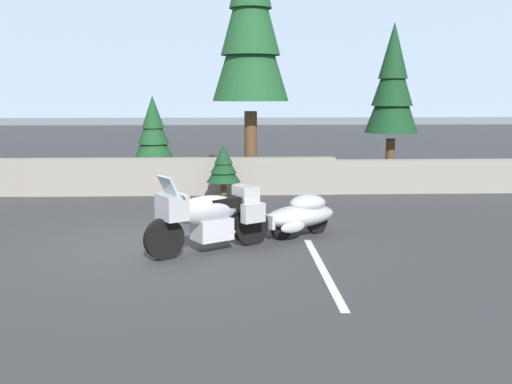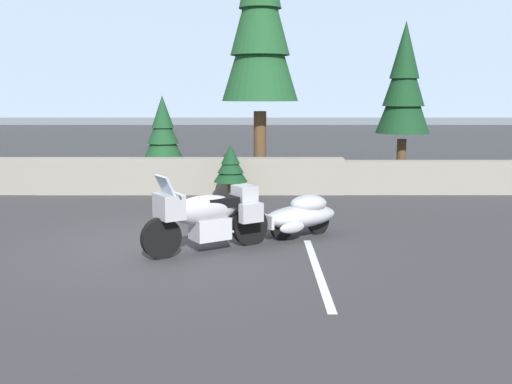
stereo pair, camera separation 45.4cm
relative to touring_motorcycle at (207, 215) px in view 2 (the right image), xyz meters
name	(u,v)px [view 2 (the right image)]	position (x,y,z in m)	size (l,w,h in m)	color
ground_plane	(157,245)	(-0.91, 0.41, -0.62)	(80.00, 80.00, 0.00)	#38383A
stone_guard_wall	(177,176)	(-1.25, 5.76, -0.16)	(24.00, 0.50, 0.95)	gray
distant_ridgeline	(246,62)	(-0.91, 95.73, 7.38)	(240.00, 80.00, 16.00)	#8C9EB7
touring_motorcycle	(207,215)	(0.00, 0.00, 0.00)	(2.03, 1.46, 1.33)	black
car_shaped_trailer	(301,215)	(1.64, 1.02, -0.21)	(2.06, 1.47, 0.76)	black
pine_tree_tall	(260,17)	(0.93, 6.76, 3.98)	(2.08, 2.08, 7.35)	brown
pine_tree_secondary	(404,84)	(4.95, 7.21, 2.25)	(1.50, 1.50, 4.58)	brown
pine_tree_far_right	(163,131)	(-1.72, 6.58, 0.98)	(1.09, 1.09, 2.56)	brown
pine_sapling_near	(230,165)	(0.19, 4.92, 0.23)	(0.84, 0.84, 1.36)	brown
parking_stripe_marker	(317,270)	(1.73, -1.09, -0.62)	(0.12, 3.60, 0.01)	silver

